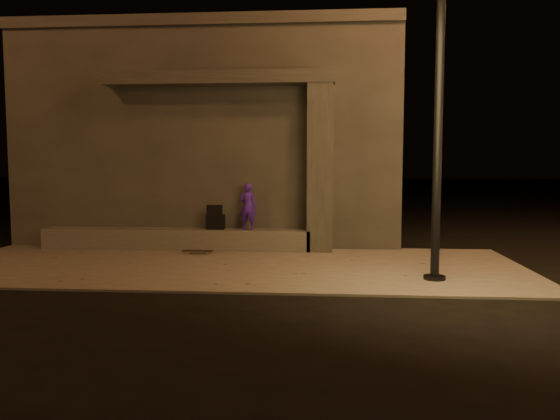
# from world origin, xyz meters

# --- Properties ---
(ground) EXTENTS (120.00, 120.00, 0.00)m
(ground) POSITION_xyz_m (0.00, 0.00, 0.00)
(ground) COLOR black
(ground) RESTS_ON ground
(sidewalk) EXTENTS (11.00, 4.40, 0.04)m
(sidewalk) POSITION_xyz_m (0.00, 2.00, 0.02)
(sidewalk) COLOR #625D56
(sidewalk) RESTS_ON ground
(building) EXTENTS (9.00, 5.10, 5.22)m
(building) POSITION_xyz_m (-1.00, 6.49, 2.61)
(building) COLOR #353330
(building) RESTS_ON ground
(ledge) EXTENTS (6.00, 0.55, 0.45)m
(ledge) POSITION_xyz_m (-1.50, 3.75, 0.27)
(ledge) COLOR #56534E
(ledge) RESTS_ON sidewalk
(column) EXTENTS (0.55, 0.55, 3.60)m
(column) POSITION_xyz_m (1.70, 3.75, 1.84)
(column) COLOR #353330
(column) RESTS_ON sidewalk
(canopy) EXTENTS (5.00, 0.70, 0.28)m
(canopy) POSITION_xyz_m (-0.50, 3.80, 3.78)
(canopy) COLOR #353330
(canopy) RESTS_ON column
(skateboarder) EXTENTS (0.41, 0.31, 1.03)m
(skateboarder) POSITION_xyz_m (0.13, 3.75, 1.00)
(skateboarder) COLOR #451CB7
(skateboarder) RESTS_ON ledge
(backpack) EXTENTS (0.40, 0.26, 0.55)m
(backpack) POSITION_xyz_m (-0.60, 3.75, 0.68)
(backpack) COLOR black
(backpack) RESTS_ON ledge
(skateboard) EXTENTS (0.67, 0.18, 0.07)m
(skateboard) POSITION_xyz_m (-0.86, 3.10, 0.10)
(skateboard) COLOR black
(skateboard) RESTS_ON sidewalk
(street_lamp_0) EXTENTS (0.36, 0.36, 7.13)m
(street_lamp_0) POSITION_xyz_m (3.62, 0.93, 4.05)
(street_lamp_0) COLOR black
(street_lamp_0) RESTS_ON ground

